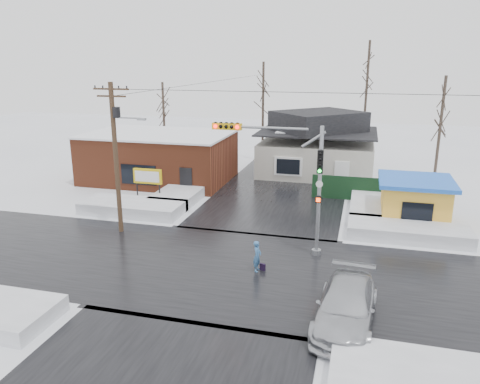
% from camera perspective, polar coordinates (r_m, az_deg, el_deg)
% --- Properties ---
extents(ground, '(120.00, 120.00, 0.00)m').
position_cam_1_polar(ground, '(23.92, -1.21, -9.43)').
color(ground, white).
rests_on(ground, ground).
extents(road_ns, '(10.00, 120.00, 0.02)m').
position_cam_1_polar(road_ns, '(23.92, -1.21, -9.41)').
color(road_ns, black).
rests_on(road_ns, ground).
extents(road_ew, '(120.00, 10.00, 0.02)m').
position_cam_1_polar(road_ew, '(23.92, -1.21, -9.41)').
color(road_ew, black).
rests_on(road_ew, ground).
extents(snowbank_nw, '(7.00, 3.00, 0.80)m').
position_cam_1_polar(snowbank_nw, '(33.07, -12.93, -1.82)').
color(snowbank_nw, white).
rests_on(snowbank_nw, ground).
extents(snowbank_ne, '(7.00, 3.00, 0.80)m').
position_cam_1_polar(snowbank_ne, '(29.60, 19.81, -4.49)').
color(snowbank_ne, white).
rests_on(snowbank_ne, ground).
extents(snowbank_se, '(7.00, 3.00, 0.70)m').
position_cam_1_polar(snowbank_se, '(17.20, 23.44, -20.67)').
color(snowbank_se, white).
rests_on(snowbank_se, ground).
extents(snowbank_nside_w, '(3.00, 8.00, 0.80)m').
position_cam_1_polar(snowbank_nside_w, '(36.60, -6.55, 0.21)').
color(snowbank_nside_w, white).
rests_on(snowbank_nside_w, ground).
extents(snowbank_nside_e, '(3.00, 8.00, 0.80)m').
position_cam_1_polar(snowbank_nside_e, '(34.22, 15.87, -1.43)').
color(snowbank_nside_e, white).
rests_on(snowbank_nside_e, ground).
extents(traffic_signal, '(6.05, 0.68, 7.00)m').
position_cam_1_polar(traffic_signal, '(24.66, 6.10, 2.46)').
color(traffic_signal, gray).
rests_on(traffic_signal, ground).
extents(utility_pole, '(3.15, 0.44, 9.00)m').
position_cam_1_polar(utility_pole, '(28.46, -14.84, 5.00)').
color(utility_pole, '#382619').
rests_on(utility_pole, ground).
extents(brick_building, '(12.20, 8.20, 4.12)m').
position_cam_1_polar(brick_building, '(41.32, -9.80, 4.28)').
color(brick_building, brown).
rests_on(brick_building, ground).
extents(marquee_sign, '(2.20, 0.21, 2.55)m').
position_cam_1_polar(marquee_sign, '(34.79, -11.20, 1.77)').
color(marquee_sign, black).
rests_on(marquee_sign, ground).
extents(house, '(10.40, 8.40, 5.76)m').
position_cam_1_polar(house, '(43.62, 9.41, 5.63)').
color(house, beige).
rests_on(house, ground).
extents(kiosk, '(4.60, 4.60, 2.88)m').
position_cam_1_polar(kiosk, '(32.17, 20.48, -0.95)').
color(kiosk, gold).
rests_on(kiosk, ground).
extents(fence, '(8.00, 0.12, 1.80)m').
position_cam_1_polar(fence, '(35.99, 15.11, 0.31)').
color(fence, black).
rests_on(fence, ground).
extents(tree_far_left, '(3.00, 3.00, 10.00)m').
position_cam_1_polar(tree_far_left, '(47.88, 2.86, 13.15)').
color(tree_far_left, '#332821').
rests_on(tree_far_left, ground).
extents(tree_far_mid, '(3.00, 3.00, 12.00)m').
position_cam_1_polar(tree_far_mid, '(48.76, 15.36, 14.55)').
color(tree_far_mid, '#332821').
rests_on(tree_far_mid, ground).
extents(tree_far_right, '(3.00, 3.00, 9.00)m').
position_cam_1_polar(tree_far_right, '(41.31, 23.56, 10.34)').
color(tree_far_right, '#332821').
rests_on(tree_far_right, ground).
extents(tree_far_west, '(3.00, 3.00, 8.00)m').
position_cam_1_polar(tree_far_west, '(49.19, -9.37, 11.18)').
color(tree_far_west, '#332821').
rests_on(tree_far_west, ground).
extents(pedestrian, '(0.42, 0.60, 1.58)m').
position_cam_1_polar(pedestrian, '(23.45, 2.11, -7.85)').
color(pedestrian, teal).
rests_on(pedestrian, ground).
extents(car, '(2.62, 5.65, 1.60)m').
position_cam_1_polar(car, '(19.50, 12.80, -13.47)').
color(car, '#B8BABF').
rests_on(car, ground).
extents(shopping_bag, '(0.30, 0.20, 0.35)m').
position_cam_1_polar(shopping_bag, '(23.76, 2.77, -9.16)').
color(shopping_bag, black).
rests_on(shopping_bag, ground).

